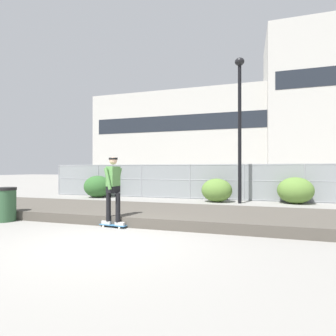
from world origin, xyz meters
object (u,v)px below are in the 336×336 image
skateboard (113,225)px  skater (113,186)px  parked_car_near (143,181)px  shrub_center (217,190)px  parked_car_mid (247,182)px  shrub_right (295,190)px  street_lamp (240,113)px  shrub_left (98,187)px  trash_bin (6,204)px

skateboard → skater: 1.08m
parked_car_near → skater: bearing=-72.7°
parked_car_near → shrub_center: 5.84m
parked_car_mid → shrub_right: size_ratio=2.79×
parked_car_mid → shrub_right: bearing=-50.1°
parked_car_mid → shrub_right: (2.12, -2.54, -0.23)m
street_lamp → shrub_right: 4.40m
parked_car_near → shrub_right: 8.94m
parked_car_near → shrub_left: bearing=-120.0°
trash_bin → shrub_left: bearing=98.6°
skateboard → shrub_right: shrub_right is taller
skateboard → parked_car_near: size_ratio=0.18×
skater → shrub_right: (5.61, 6.85, -0.52)m
skateboard → street_lamp: street_lamp is taller
shrub_center → shrub_right: shrub_right is taller
street_lamp → shrub_left: size_ratio=4.29×
skater → shrub_left: (-4.57, 6.63, -0.52)m
street_lamp → parked_car_mid: 4.61m
skater → parked_car_near: (-2.95, 9.44, -0.30)m
skater → trash_bin: bearing=-176.9°
shrub_right → shrub_center: bearing=-173.9°
shrub_left → trash_bin: 6.90m
skater → parked_car_mid: bearing=69.6°
shrub_center → trash_bin: shrub_center is taller
skater → trash_bin: (-3.54, -0.19, -0.62)m
street_lamp → parked_car_mid: (0.33, 3.12, -3.38)m
skater → parked_car_near: skater is taller
trash_bin → parked_car_mid: bearing=53.7°
street_lamp → trash_bin: 10.02m
skater → parked_car_mid: 10.02m
skater → trash_bin: skater is taller
shrub_left → trash_bin: (1.03, -6.82, -0.09)m
skateboard → parked_car_near: 9.92m
parked_car_mid → trash_bin: size_ratio=4.28×
skateboard → shrub_right: size_ratio=0.52×
skateboard → shrub_center: size_ratio=0.56×
shrub_center → skateboard: bearing=-107.8°
street_lamp → trash_bin: bearing=-136.0°
shrub_left → shrub_center: bearing=-1.4°
parked_car_mid → shrub_left: size_ratio=2.79×
parked_car_mid → skater: bearing=-110.4°
street_lamp → shrub_right: size_ratio=4.29×
skater → street_lamp: bearing=63.3°
skateboard → trash_bin: 3.58m
skater → shrub_left: skater is taller
parked_car_near → skateboard: bearing=-72.7°
skater → shrub_center: bearing=72.2°
parked_car_mid → trash_bin: (-7.03, -9.58, -0.32)m
parked_car_mid → shrub_left: bearing=-161.1°
shrub_left → parked_car_mid: bearing=18.9°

